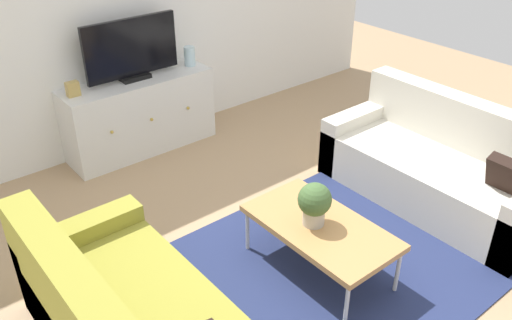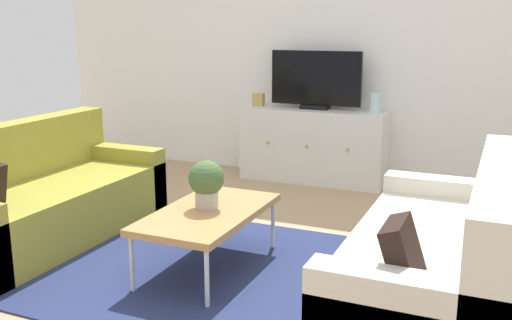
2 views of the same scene
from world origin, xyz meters
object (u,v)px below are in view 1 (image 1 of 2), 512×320
at_px(couch_right_side, 442,169).
at_px(glass_vase, 190,56).
at_px(mantel_clock, 73,89).
at_px(tv_console, 140,115).
at_px(coffee_table, 320,228).
at_px(potted_plant, 315,202).
at_px(flat_screen_tv, 131,50).

distance_m(couch_right_side, glass_vase, 2.61).
bearing_deg(glass_vase, mantel_clock, 180.00).
xyz_separation_m(tv_console, glass_vase, (0.61, 0.00, 0.46)).
relative_size(coffee_table, potted_plant, 3.40).
height_order(couch_right_side, mantel_clock, mantel_clock).
bearing_deg(tv_console, couch_right_side, -57.20).
bearing_deg(glass_vase, potted_plant, -103.49).
xyz_separation_m(coffee_table, flat_screen_tv, (-0.07, 2.41, 0.65)).
bearing_deg(glass_vase, tv_console, -180.00).
xyz_separation_m(couch_right_side, mantel_clock, (-2.14, 2.37, 0.52)).
relative_size(couch_right_side, glass_vase, 9.92).
distance_m(coffee_table, tv_console, 2.39).
distance_m(coffee_table, potted_plant, 0.21).
bearing_deg(mantel_clock, tv_console, -0.00).
bearing_deg(potted_plant, couch_right_side, -1.19).
distance_m(flat_screen_tv, mantel_clock, 0.64).
relative_size(couch_right_side, mantel_clock, 14.43).
distance_m(couch_right_side, tv_console, 2.83).
xyz_separation_m(tv_console, flat_screen_tv, (0.00, 0.02, 0.65)).
bearing_deg(coffee_table, mantel_clock, 105.92).
height_order(coffee_table, potted_plant, potted_plant).
bearing_deg(flat_screen_tv, mantel_clock, -178.11).
relative_size(couch_right_side, potted_plant, 6.03).
bearing_deg(tv_console, coffee_table, -88.21).
height_order(flat_screen_tv, glass_vase, flat_screen_tv).
distance_m(coffee_table, glass_vase, 2.49).
bearing_deg(tv_console, potted_plant, -88.93).
xyz_separation_m(tv_console, mantel_clock, (-0.61, 0.00, 0.43)).
height_order(couch_right_side, flat_screen_tv, flat_screen_tv).
xyz_separation_m(flat_screen_tv, mantel_clock, (-0.61, -0.02, -0.22)).
height_order(tv_console, glass_vase, glass_vase).
bearing_deg(coffee_table, couch_right_side, 0.42).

